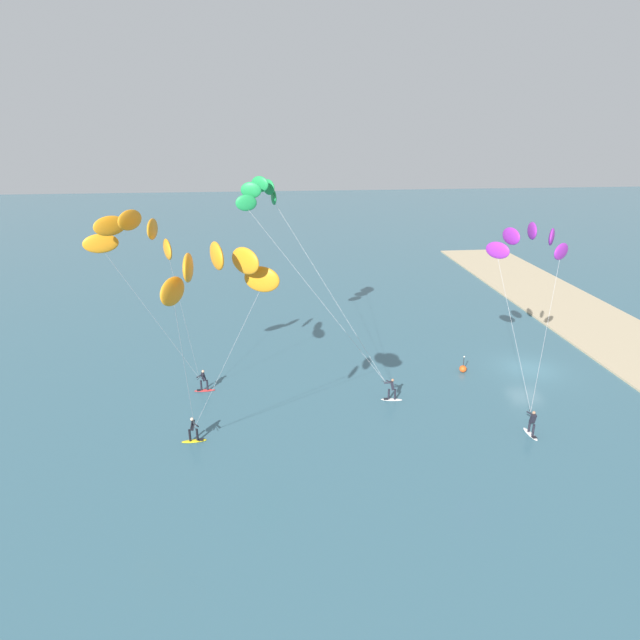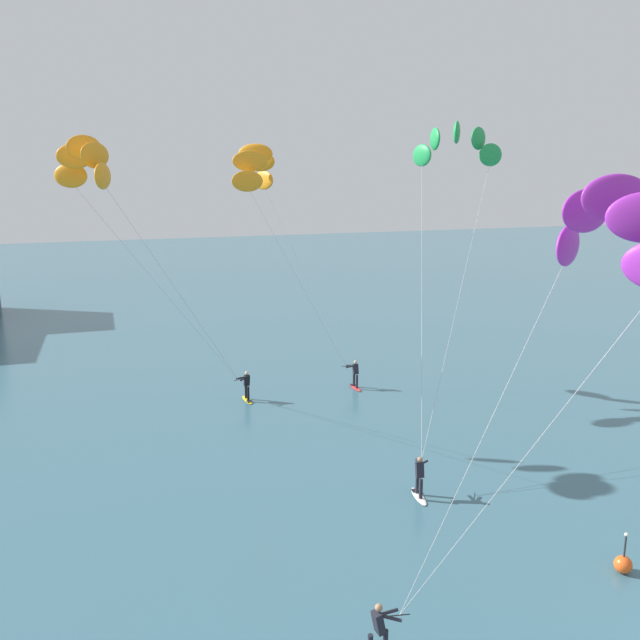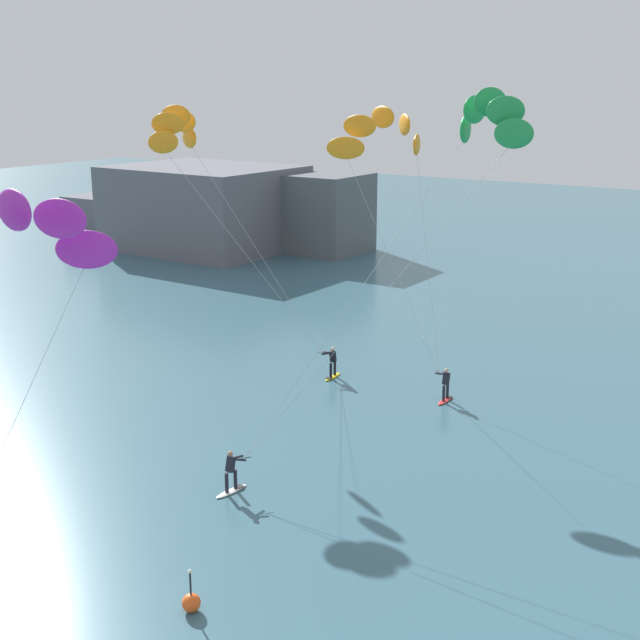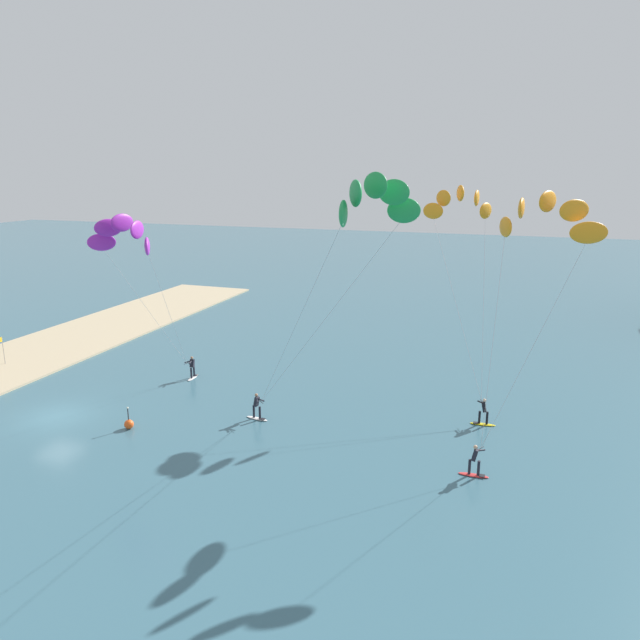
# 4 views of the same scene
# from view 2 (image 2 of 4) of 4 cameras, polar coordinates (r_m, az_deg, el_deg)

# --- Properties ---
(kitesurfer_nearshore) EXTENTS (8.50, 11.13, 14.80)m
(kitesurfer_nearshore) POSITION_cam_2_polar(r_m,az_deg,el_deg) (34.07, 11.46, 13.48)
(kitesurfer_nearshore) COLOR white
(kitesurfer_nearshore) RESTS_ON ground
(kitesurfer_mid_water) EXTENTS (7.28, 5.38, 12.31)m
(kitesurfer_mid_water) POSITION_cam_2_polar(r_m,az_deg,el_deg) (17.02, 23.04, 5.87)
(kitesurfer_mid_water) COLOR white
(kitesurfer_mid_water) RESTS_ON ground
(kitesurfer_far_out) EXTENTS (9.25, 6.14, 13.91)m
(kitesurfer_far_out) POSITION_cam_2_polar(r_m,az_deg,el_deg) (31.58, -18.76, 11.64)
(kitesurfer_far_out) COLOR yellow
(kitesurfer_far_out) RESTS_ON ground
(kitesurfer_downwind) EXTENTS (7.20, 6.13, 13.87)m
(kitesurfer_downwind) POSITION_cam_2_polar(r_m,az_deg,el_deg) (37.86, -5.19, 12.17)
(kitesurfer_downwind) COLOR red
(kitesurfer_downwind) RESTS_ON ground
(marker_buoy) EXTENTS (0.56, 0.56, 1.38)m
(marker_buoy) POSITION_cam_2_polar(r_m,az_deg,el_deg) (24.26, 24.49, -18.45)
(marker_buoy) COLOR #EA5119
(marker_buoy) RESTS_ON ground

